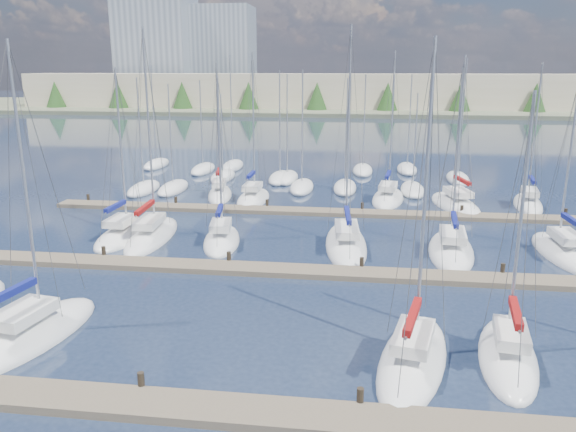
# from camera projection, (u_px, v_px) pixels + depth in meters

# --- Properties ---
(ground) EXTENTS (400.00, 400.00, 0.00)m
(ground) POSITION_uv_depth(u_px,v_px,m) (333.00, 157.00, 74.96)
(ground) COLOR #232F46
(ground) RESTS_ON ground
(dock_near) EXTENTS (44.00, 1.93, 1.10)m
(dock_near) POSITION_uv_depth(u_px,v_px,m) (243.00, 412.00, 19.35)
(dock_near) COLOR #6B5E4C
(dock_near) RESTS_ON ground
(dock_mid) EXTENTS (44.00, 1.93, 1.10)m
(dock_mid) POSITION_uv_depth(u_px,v_px,m) (292.00, 271.00, 32.76)
(dock_mid) COLOR #6B5E4C
(dock_mid) RESTS_ON ground
(dock_far) EXTENTS (44.00, 1.93, 1.10)m
(dock_far) POSITION_uv_depth(u_px,v_px,m) (313.00, 212.00, 46.18)
(dock_far) COLOR #6B5E4C
(dock_far) RESTS_ON ground
(sailboat_m) EXTENTS (2.94, 8.52, 11.81)m
(sailboat_m) POSITION_uv_depth(u_px,v_px,m) (562.00, 252.00, 36.01)
(sailboat_m) COLOR white
(sailboat_m) RESTS_ON ground
(sailboat_l) EXTENTS (3.67, 8.94, 13.15)m
(sailboat_l) POSITION_uv_depth(u_px,v_px,m) (451.00, 250.00, 36.39)
(sailboat_l) COLOR white
(sailboat_l) RESTS_ON ground
(sailboat_n) EXTENTS (3.35, 7.32, 12.94)m
(sailboat_n) POSITION_uv_depth(u_px,v_px,m) (220.00, 194.00, 52.26)
(sailboat_n) COLOR white
(sailboat_n) RESTS_ON ground
(sailboat_p) EXTENTS (3.73, 8.41, 13.78)m
(sailboat_p) POSITION_uv_depth(u_px,v_px,m) (388.00, 198.00, 50.84)
(sailboat_p) COLOR white
(sailboat_p) RESTS_ON ground
(sailboat_c) EXTENTS (4.26, 8.49, 13.53)m
(sailboat_c) POSITION_uv_depth(u_px,v_px,m) (32.00, 334.00, 24.96)
(sailboat_c) COLOR white
(sailboat_c) RESTS_ON ground
(sailboat_h) EXTENTS (2.98, 7.36, 12.41)m
(sailboat_h) POSITION_uv_depth(u_px,v_px,m) (124.00, 235.00, 39.58)
(sailboat_h) COLOR white
(sailboat_h) RESTS_ON ground
(sailboat_r) EXTENTS (3.42, 8.00, 12.83)m
(sailboat_r) POSITION_uv_depth(u_px,v_px,m) (528.00, 204.00, 48.63)
(sailboat_r) COLOR white
(sailboat_r) RESTS_ON ground
(sailboat_j) EXTENTS (3.50, 7.23, 11.92)m
(sailboat_j) POSITION_uv_depth(u_px,v_px,m) (222.00, 240.00, 38.47)
(sailboat_j) COLOR white
(sailboat_j) RESTS_ON ground
(sailboat_e) EXTENTS (3.31, 7.37, 11.59)m
(sailboat_e) POSITION_uv_depth(u_px,v_px,m) (508.00, 356.00, 23.01)
(sailboat_e) COLOR white
(sailboat_e) RESTS_ON ground
(sailboat_d) EXTENTS (4.31, 8.62, 13.52)m
(sailboat_d) POSITION_uv_depth(u_px,v_px,m) (413.00, 359.00, 22.82)
(sailboat_d) COLOR white
(sailboat_d) RESTS_ON ground
(sailboat_o) EXTENTS (2.69, 7.25, 13.66)m
(sailboat_o) POSITION_uv_depth(u_px,v_px,m) (253.00, 198.00, 50.74)
(sailboat_o) COLOR white
(sailboat_o) RESTS_ON ground
(sailboat_k) EXTENTS (3.45, 10.22, 15.01)m
(sailboat_k) POSITION_uv_depth(u_px,v_px,m) (346.00, 244.00, 37.65)
(sailboat_k) COLOR white
(sailboat_k) RESTS_ON ground
(sailboat_q) EXTENTS (4.73, 9.10, 12.51)m
(sailboat_q) POSITION_uv_depth(u_px,v_px,m) (455.00, 204.00, 48.54)
(sailboat_q) COLOR white
(sailboat_q) RESTS_ON ground
(sailboat_i) EXTENTS (3.20, 9.42, 14.99)m
(sailboat_i) POSITION_uv_depth(u_px,v_px,m) (152.00, 236.00, 39.49)
(sailboat_i) COLOR white
(sailboat_i) RESTS_ON ground
(distant_boats) EXTENTS (36.93, 20.75, 13.30)m
(distant_boats) POSITION_uv_depth(u_px,v_px,m) (284.00, 177.00, 59.87)
(distant_boats) COLOR #9EA0A5
(distant_boats) RESTS_ON ground
(shoreline) EXTENTS (400.00, 60.00, 38.00)m
(shoreline) POSITION_uv_depth(u_px,v_px,m) (303.00, 82.00, 160.74)
(shoreline) COLOR #666B51
(shoreline) RESTS_ON ground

